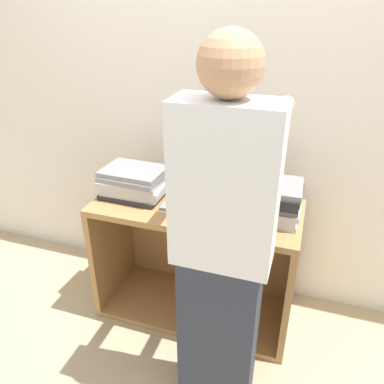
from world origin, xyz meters
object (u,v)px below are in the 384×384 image
(laptop_open, at_px, (199,192))
(person, at_px, (223,251))
(laptop_stack_left, at_px, (134,182))
(laptop_stack_right, at_px, (266,200))

(laptop_open, height_order, person, person)
(laptop_open, distance_m, laptop_stack_left, 0.38)
(laptop_stack_right, bearing_deg, laptop_open, 172.25)
(laptop_stack_right, bearing_deg, laptop_stack_left, -179.93)
(laptop_open, relative_size, laptop_stack_left, 0.94)
(laptop_open, bearing_deg, laptop_stack_right, -7.75)
(laptop_open, xyz_separation_m, laptop_stack_right, (0.38, -0.05, 0.04))
(laptop_stack_left, height_order, laptop_stack_right, laptop_stack_right)
(laptop_stack_left, distance_m, laptop_stack_right, 0.76)
(laptop_open, distance_m, laptop_stack_right, 0.39)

